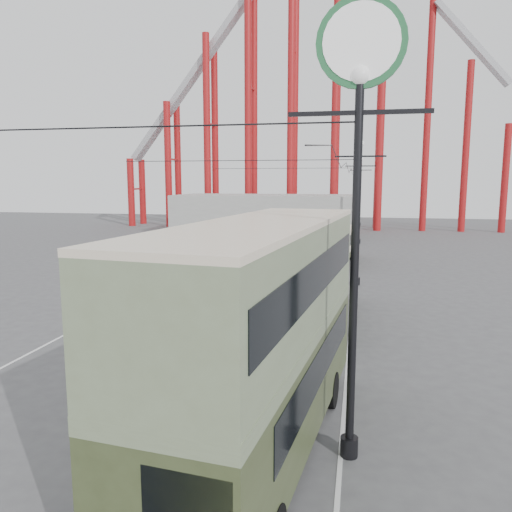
% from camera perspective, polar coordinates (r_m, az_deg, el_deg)
% --- Properties ---
extents(ground, '(160.00, 160.00, 0.00)m').
position_cam_1_polar(ground, '(17.22, -8.81, -14.71)').
color(ground, '#49494B').
rests_on(ground, ground).
extents(road_markings, '(12.52, 120.00, 0.01)m').
position_cam_1_polar(road_markings, '(35.73, 1.02, -2.31)').
color(road_markings, silver).
rests_on(road_markings, ground).
extents(lamp_post_near, '(3.20, 0.44, 10.80)m').
position_cam_1_polar(lamp_post_near, '(11.81, 11.64, 13.64)').
color(lamp_post_near, black).
rests_on(lamp_post_near, ground).
extents(lamp_post_mid, '(3.20, 0.44, 9.32)m').
position_cam_1_polar(lamp_post_mid, '(32.83, 11.65, 4.76)').
color(lamp_post_mid, black).
rests_on(lamp_post_mid, ground).
extents(lamp_post_far, '(3.20, 0.44, 9.32)m').
position_cam_1_polar(lamp_post_far, '(54.80, 11.76, 6.25)').
color(lamp_post_far, black).
rests_on(lamp_post_far, ground).
extents(lamp_post_distant, '(3.20, 0.44, 9.32)m').
position_cam_1_polar(lamp_post_distant, '(76.79, 11.81, 6.88)').
color(lamp_post_distant, black).
rests_on(lamp_post_distant, ground).
extents(roller_coaster, '(52.95, 5.00, 55.48)m').
position_cam_1_polar(roller_coaster, '(73.90, 5.53, 21.21)').
color(roller_coaster, maroon).
rests_on(roller_coaster, ground).
extents(fairground_shed, '(22.00, 10.00, 5.00)m').
position_cam_1_polar(fairground_shed, '(63.01, 1.08, 4.73)').
color(fairground_shed, gray).
rests_on(fairground_shed, ground).
extents(double_decker_bus, '(3.88, 11.12, 5.85)m').
position_cam_1_polar(double_decker_bus, '(12.25, 0.78, -8.07)').
color(double_decker_bus, '#343C20').
rests_on(double_decker_bus, ground).
extents(single_decker_green, '(2.33, 9.77, 2.76)m').
position_cam_1_polar(single_decker_green, '(24.75, 7.30, -3.66)').
color(single_decker_green, '#6C7958').
rests_on(single_decker_green, ground).
extents(single_decker_cream, '(3.15, 9.33, 2.85)m').
position_cam_1_polar(single_decker_cream, '(41.56, 9.14, 1.36)').
color(single_decker_cream, beige).
rests_on(single_decker_cream, ground).
extents(pedestrian, '(0.68, 0.60, 1.56)m').
position_cam_1_polar(pedestrian, '(25.23, 3.24, -5.17)').
color(pedestrian, black).
rests_on(pedestrian, ground).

